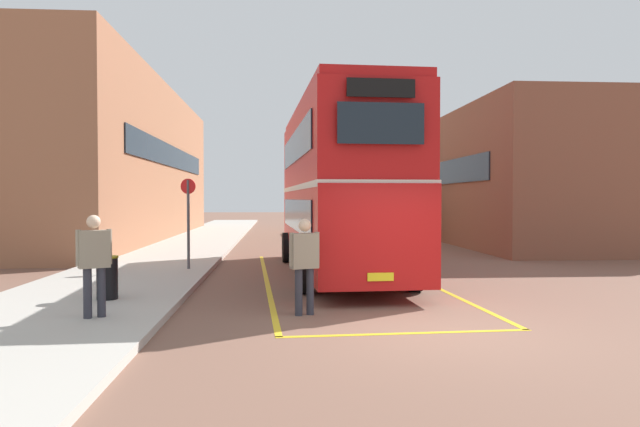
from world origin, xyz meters
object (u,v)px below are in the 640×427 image
pedestrian_waiting_near (94,258)px  bus_stop_sign (188,214)px  litter_bin (107,277)px  pedestrian_boarding (304,259)px  double_decker_bus (339,186)px  single_deck_bus (357,207)px

pedestrian_waiting_near → bus_stop_sign: size_ratio=0.67×
litter_bin → pedestrian_boarding: bearing=-16.9°
pedestrian_waiting_near → litter_bin: pedestrian_waiting_near is taller
litter_bin → bus_stop_sign: bus_stop_sign is taller
pedestrian_boarding → pedestrian_waiting_near: (-3.58, -0.63, 0.11)m
double_decker_bus → single_deck_bus: 16.98m
double_decker_bus → single_deck_bus: size_ratio=1.21×
pedestrian_boarding → single_deck_bus: bearing=79.7°
double_decker_bus → pedestrian_boarding: (-1.23, -5.70, -1.47)m
litter_bin → bus_stop_sign: size_ratio=0.34×
single_deck_bus → litter_bin: 22.71m
double_decker_bus → bus_stop_sign: double_decker_bus is taller
pedestrian_waiting_near → pedestrian_boarding: bearing=10.0°
bus_stop_sign → litter_bin: bearing=-99.7°
bus_stop_sign → double_decker_bus: bearing=-5.7°
single_deck_bus → pedestrian_boarding: size_ratio=4.96×
double_decker_bus → pedestrian_boarding: size_ratio=5.98×
pedestrian_boarding → bus_stop_sign: size_ratio=0.69×
pedestrian_boarding → pedestrian_waiting_near: pedestrian_waiting_near is taller
pedestrian_waiting_near → single_deck_bus: bearing=71.6°
pedestrian_boarding → bus_stop_sign: bus_stop_sign is taller
double_decker_bus → litter_bin: size_ratio=12.29×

